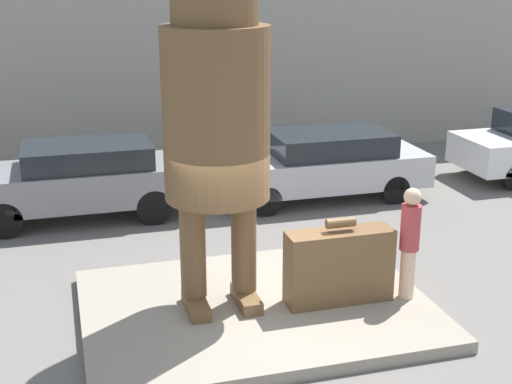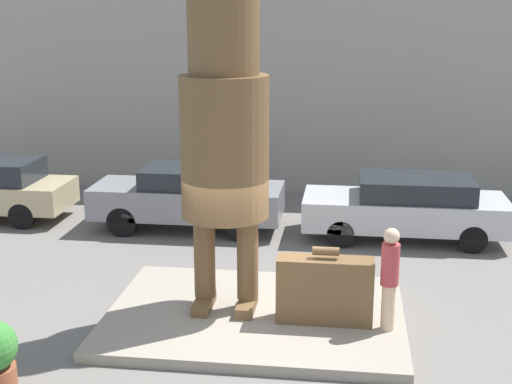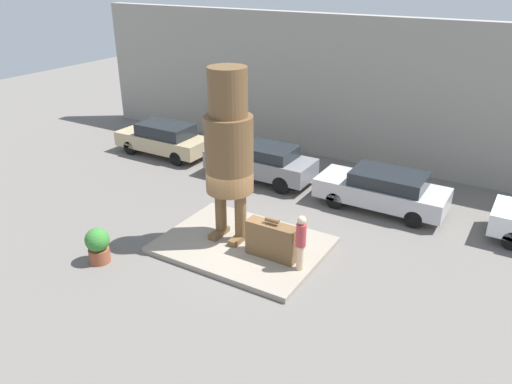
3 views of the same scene
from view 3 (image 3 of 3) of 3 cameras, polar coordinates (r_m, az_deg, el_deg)
The scene contains 10 objects.
ground_plane at distance 16.08m, azimuth -1.51°, elevation -6.34°, with size 60.00×60.00×0.00m, color slate.
pedestal at distance 16.03m, azimuth -1.52°, elevation -6.07°, with size 5.09×3.82×0.18m.
building_backdrop at distance 22.74m, azimuth 11.20°, elevation 11.23°, with size 28.00×0.60×6.37m.
statue_figure at distance 15.01m, azimuth -3.12°, elevation 5.57°, with size 1.48×1.48×5.47m.
giant_suitcase at distance 14.99m, azimuth 1.82°, elevation -5.54°, with size 1.59×0.48×1.31m.
tourist at distance 14.26m, azimuth 5.15°, elevation -5.55°, with size 0.29×0.29×1.73m.
parked_car_tan at distance 23.92m, azimuth -10.52°, elevation 6.03°, with size 4.56×1.72×1.55m.
parked_car_grey at distance 20.67m, azimuth 0.57°, elevation 3.55°, with size 4.60×1.73×1.55m.
parked_car_silver at distance 18.75m, azimuth 14.28°, elevation 0.30°, with size 4.69×1.83×1.49m.
planter_pot at distance 15.79m, azimuth -17.62°, elevation -5.75°, with size 0.73×0.73×1.13m.
Camera 3 is at (7.44, -11.62, 8.26)m, focal length 35.00 mm.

